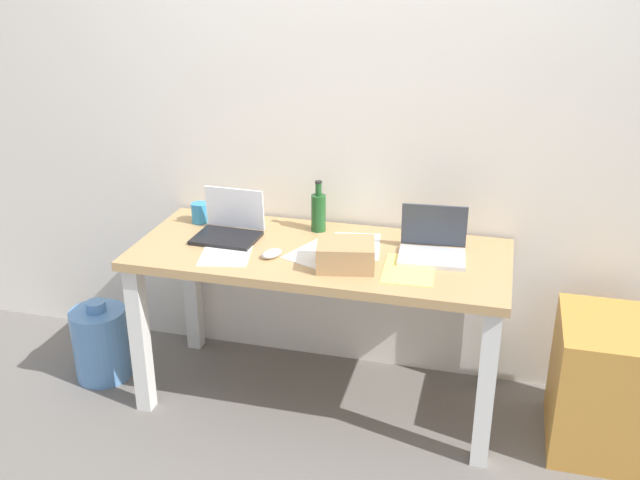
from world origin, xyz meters
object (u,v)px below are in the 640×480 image
laptop_left (229,228)px  laptop_right (433,246)px  desk (320,273)px  beer_bottle (319,211)px  cardboard_box (346,255)px  water_cooler_jug (101,343)px  computer_mouse (272,254)px  filing_cabinet (602,385)px  coffee_mug (200,213)px

laptop_left → laptop_right: size_ratio=0.97×
desk → beer_bottle: (-0.07, 0.23, 0.20)m
beer_bottle → cardboard_box: size_ratio=1.02×
laptop_right → water_cooler_jug: laptop_right is taller
laptop_right → water_cooler_jug: bearing=-174.1°
computer_mouse → filing_cabinet: (1.41, 0.10, -0.49)m
beer_bottle → desk: bearing=-73.7°
laptop_right → beer_bottle: beer_bottle is taller
laptop_left → beer_bottle: (0.37, 0.18, 0.05)m
filing_cabinet → water_cooler_jug: bearing=-178.2°
laptop_left → cardboard_box: bearing=-17.1°
cardboard_box → coffee_mug: (-0.79, 0.32, -0.01)m
laptop_left → coffee_mug: laptop_left is taller
laptop_left → cardboard_box: laptop_left is taller
laptop_right → water_cooler_jug: size_ratio=0.72×
computer_mouse → coffee_mug: (-0.46, 0.31, 0.03)m
coffee_mug → beer_bottle: bearing=4.0°
coffee_mug → laptop_right: bearing=-6.2°
desk → filing_cabinet: (1.23, -0.02, -0.36)m
laptop_left → coffee_mug: bearing=145.5°
computer_mouse → cardboard_box: bearing=26.4°
computer_mouse → laptop_right: bearing=44.2°
beer_bottle → computer_mouse: (-0.11, -0.35, -0.08)m
computer_mouse → coffee_mug: size_ratio=1.05×
beer_bottle → computer_mouse: beer_bottle is taller
laptop_right → cardboard_box: bearing=-149.4°
filing_cabinet → cardboard_box: bearing=-174.2°
desk → computer_mouse: bearing=-146.5°
beer_bottle → laptop_right: bearing=-16.4°
cardboard_box → filing_cabinet: cardboard_box is taller
desk → laptop_right: bearing=7.7°
laptop_left → water_cooler_jug: 0.91m
computer_mouse → water_cooler_jug: bearing=-152.9°
computer_mouse → filing_cabinet: 1.50m
laptop_left → filing_cabinet: size_ratio=0.50×
desk → cardboard_box: (0.14, -0.13, 0.16)m
beer_bottle → water_cooler_jug: size_ratio=0.59×
cardboard_box → laptop_left: bearing=162.9°
computer_mouse → coffee_mug: coffee_mug is taller
laptop_right → cardboard_box: (-0.34, -0.20, 0.01)m
laptop_left → computer_mouse: (0.26, -0.17, -0.03)m
computer_mouse → laptop_left: bearing=175.6°
coffee_mug → laptop_left: bearing=-34.5°
desk → water_cooler_jug: size_ratio=3.98×
coffee_mug → computer_mouse: bearing=-33.6°
desk → laptop_left: (-0.44, 0.05, 0.15)m
beer_bottle → cardboard_box: (0.21, -0.36, -0.04)m
laptop_left → laptop_right: bearing=1.1°
desk → water_cooler_jug: bearing=-174.9°
beer_bottle → coffee_mug: (-0.58, -0.04, -0.05)m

